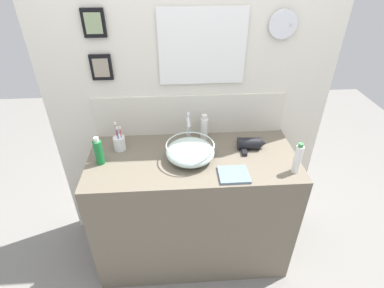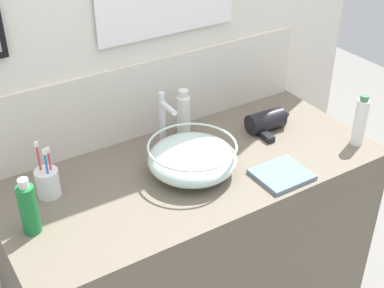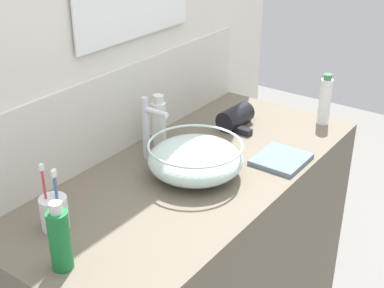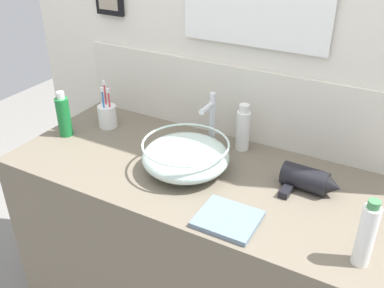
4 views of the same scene
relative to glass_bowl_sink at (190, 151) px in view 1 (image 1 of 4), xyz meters
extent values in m
plane|color=gray|center=(0.02, 0.02, -0.97)|extent=(6.00, 6.00, 0.00)
cube|color=#6B6051|center=(0.02, 0.02, -0.52)|extent=(1.34, 0.60, 0.91)
cube|color=silver|center=(0.02, 0.35, 0.19)|extent=(1.92, 0.06, 2.34)
cube|color=beige|center=(0.02, 0.32, 0.09)|extent=(1.31, 0.02, 0.29)
cube|color=white|center=(0.10, 0.32, 0.55)|extent=(0.48, 0.01, 0.40)
cube|color=white|center=(0.10, 0.31, 0.55)|extent=(0.54, 0.01, 0.46)
cylinder|color=silver|center=(0.57, 0.30, 0.68)|extent=(0.17, 0.01, 0.17)
cylinder|color=silver|center=(0.62, 0.32, 0.68)|extent=(0.01, 0.06, 0.01)
cube|color=black|center=(-0.53, 0.31, 0.70)|extent=(0.13, 0.02, 0.16)
cube|color=gray|center=(-0.53, 0.30, 0.70)|extent=(0.09, 0.01, 0.12)
cube|color=black|center=(-0.53, 0.31, 0.44)|extent=(0.13, 0.02, 0.16)
cube|color=gray|center=(-0.53, 0.30, 0.44)|extent=(0.09, 0.01, 0.12)
ellipsoid|color=silver|center=(0.00, 0.00, 0.00)|extent=(0.30, 0.30, 0.11)
torus|color=silver|center=(0.00, 0.00, 0.05)|extent=(0.30, 0.30, 0.01)
torus|color=#B2B7BC|center=(0.00, 0.00, -0.06)|extent=(0.11, 0.11, 0.01)
cylinder|color=silver|center=(0.00, 0.20, 0.04)|extent=(0.02, 0.02, 0.19)
cylinder|color=silver|center=(0.00, 0.16, 0.12)|extent=(0.02, 0.09, 0.02)
cylinder|color=silver|center=(0.00, 0.20, 0.15)|extent=(0.02, 0.02, 0.03)
cylinder|color=black|center=(0.39, 0.09, -0.02)|extent=(0.15, 0.09, 0.08)
cone|color=black|center=(0.49, 0.09, -0.02)|extent=(0.05, 0.07, 0.07)
cube|color=black|center=(0.35, 0.05, -0.05)|extent=(0.03, 0.09, 0.02)
cylinder|color=white|center=(-0.46, 0.14, -0.01)|extent=(0.08, 0.08, 0.09)
cylinder|color=#D83F4C|center=(-0.44, 0.14, 0.02)|extent=(0.01, 0.01, 0.15)
cube|color=white|center=(-0.44, 0.14, 0.11)|extent=(0.01, 0.01, 0.02)
cylinder|color=#D83F4C|center=(-0.47, 0.15, 0.03)|extent=(0.01, 0.01, 0.18)
cube|color=white|center=(-0.47, 0.15, 0.13)|extent=(0.01, 0.01, 0.02)
cylinder|color=blue|center=(-0.46, 0.12, 0.03)|extent=(0.01, 0.01, 0.16)
cube|color=white|center=(-0.46, 0.12, 0.11)|extent=(0.01, 0.01, 0.02)
cylinder|color=white|center=(0.11, 0.24, 0.02)|extent=(0.05, 0.05, 0.15)
cylinder|color=silver|center=(0.11, 0.24, 0.11)|extent=(0.04, 0.04, 0.03)
cylinder|color=white|center=(0.62, -0.17, 0.03)|extent=(0.05, 0.05, 0.18)
cylinder|color=#3F7F4C|center=(0.62, -0.17, 0.13)|extent=(0.03, 0.03, 0.02)
cylinder|color=#197233|center=(-0.56, 0.00, 0.02)|extent=(0.05, 0.05, 0.16)
cylinder|color=silver|center=(-0.56, 0.00, 0.11)|extent=(0.03, 0.03, 0.03)
cube|color=slate|center=(0.25, -0.18, -0.05)|extent=(0.18, 0.16, 0.02)
camera|label=1|loc=(-0.09, -1.52, 1.08)|focal=28.00mm
camera|label=2|loc=(-0.80, -1.27, 1.00)|focal=50.00mm
camera|label=3|loc=(-1.21, -0.87, 0.80)|focal=50.00mm
camera|label=4|loc=(0.63, -1.10, 0.76)|focal=40.00mm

